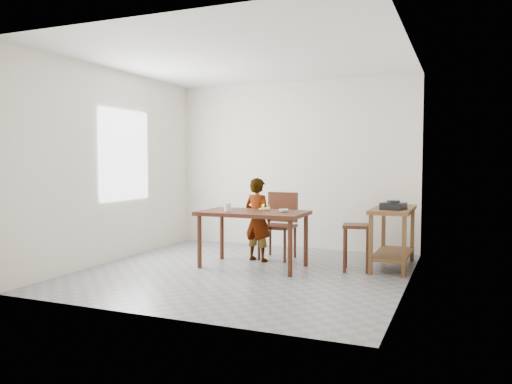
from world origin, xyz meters
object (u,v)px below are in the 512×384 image
at_px(prep_counter, 393,238).
at_px(stool, 356,248).
at_px(dining_table, 253,239).
at_px(child, 258,219).
at_px(dining_chair, 277,226).

height_order(prep_counter, stool, prep_counter).
height_order(dining_table, prep_counter, prep_counter).
height_order(dining_table, child, child).
bearing_deg(dining_chair, prep_counter, 4.12).
xyz_separation_m(prep_counter, dining_chair, (-1.62, -0.04, 0.08)).
height_order(dining_table, stool, dining_table).
relative_size(prep_counter, dining_chair, 1.25).
bearing_deg(dining_table, dining_chair, 81.51).
bearing_deg(prep_counter, dining_chair, -178.70).
height_order(child, dining_chair, child).
bearing_deg(prep_counter, stool, -134.98).
height_order(dining_chair, stool, dining_chair).
bearing_deg(child, dining_table, 118.54).
bearing_deg(dining_chair, dining_table, -95.67).
bearing_deg(child, prep_counter, -156.81).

